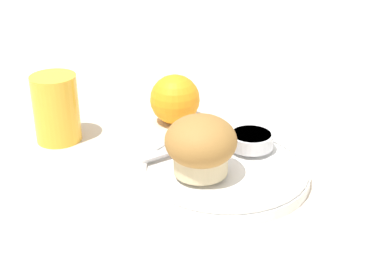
{
  "coord_description": "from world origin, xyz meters",
  "views": [
    {
      "loc": [
        -0.39,
        -0.44,
        0.34
      ],
      "look_at": [
        -0.01,
        0.02,
        0.06
      ],
      "focal_mm": 50.0,
      "sensor_mm": 36.0,
      "label": 1
    }
  ],
  "objects_px": {
    "butter_knife": "(198,142)",
    "juice_glass": "(56,108)",
    "muffin": "(201,145)",
    "orange_fruit": "(175,99)"
  },
  "relations": [
    {
      "from": "muffin",
      "to": "butter_knife",
      "type": "xyz_separation_m",
      "value": [
        0.04,
        0.06,
        -0.03
      ]
    },
    {
      "from": "butter_knife",
      "to": "muffin",
      "type": "bearing_deg",
      "value": -122.01
    },
    {
      "from": "muffin",
      "to": "butter_knife",
      "type": "relative_size",
      "value": 0.49
    },
    {
      "from": "muffin",
      "to": "orange_fruit",
      "type": "xyz_separation_m",
      "value": [
        0.09,
        0.16,
        -0.02
      ]
    },
    {
      "from": "butter_knife",
      "to": "juice_glass",
      "type": "relative_size",
      "value": 1.82
    },
    {
      "from": "butter_knife",
      "to": "juice_glass",
      "type": "xyz_separation_m",
      "value": [
        -0.12,
        0.16,
        0.03
      ]
    },
    {
      "from": "orange_fruit",
      "to": "butter_knife",
      "type": "bearing_deg",
      "value": -112.45
    },
    {
      "from": "butter_knife",
      "to": "juice_glass",
      "type": "distance_m",
      "value": 0.2
    },
    {
      "from": "butter_knife",
      "to": "orange_fruit",
      "type": "height_order",
      "value": "orange_fruit"
    },
    {
      "from": "muffin",
      "to": "butter_knife",
      "type": "distance_m",
      "value": 0.08
    }
  ]
}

